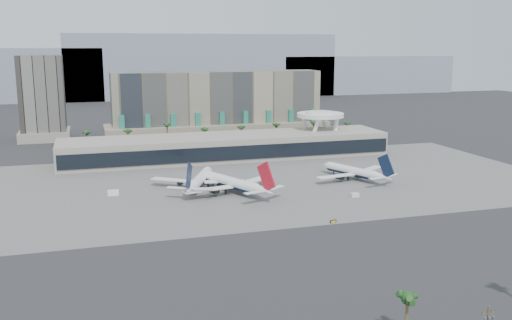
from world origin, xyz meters
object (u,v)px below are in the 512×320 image
object	(u,v)px
service_vehicle_b	(355,195)
airliner_centre	(234,183)
airliner_right	(354,172)
taxiway_sign	(333,222)
service_vehicle_a	(113,193)
airliner_left	(200,180)

from	to	relation	value
service_vehicle_b	airliner_centre	bearing A→B (deg)	159.75
airliner_right	taxiway_sign	size ratio (longest dim) A/B	16.72
service_vehicle_a	service_vehicle_b	size ratio (longest dim) A/B	1.39
airliner_left	airliner_right	bearing A→B (deg)	20.47
airliner_centre	service_vehicle_a	xyz separation A→B (m)	(-46.51, 9.97, -2.97)
service_vehicle_a	service_vehicle_b	world-z (taller)	service_vehicle_a
airliner_right	service_vehicle_b	bearing A→B (deg)	-137.53
airliner_left	service_vehicle_a	xyz separation A→B (m)	(-34.85, -1.08, -2.74)
airliner_left	service_vehicle_b	bearing A→B (deg)	-5.40
service_vehicle_b	airliner_left	bearing A→B (deg)	154.91
airliner_right	service_vehicle_b	world-z (taller)	airliner_right
airliner_centre	service_vehicle_b	distance (m)	47.92
airliner_left	service_vehicle_b	xyz separation A→B (m)	(55.29, -30.59, -2.99)
service_vehicle_a	taxiway_sign	xyz separation A→B (m)	(68.37, -57.51, -0.53)
airliner_centre	service_vehicle_b	size ratio (longest dim) A/B	13.96
service_vehicle_b	taxiway_sign	size ratio (longest dim) A/B	1.32
airliner_left	airliner_right	size ratio (longest dim) A/B	1.05
airliner_centre	taxiway_sign	world-z (taller)	airliner_centre
airliner_centre	taxiway_sign	distance (m)	52.45
service_vehicle_a	service_vehicle_b	xyz separation A→B (m)	(90.15, -29.51, -0.25)
airliner_left	service_vehicle_a	world-z (taller)	airliner_left
airliner_centre	airliner_right	world-z (taller)	airliner_centre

